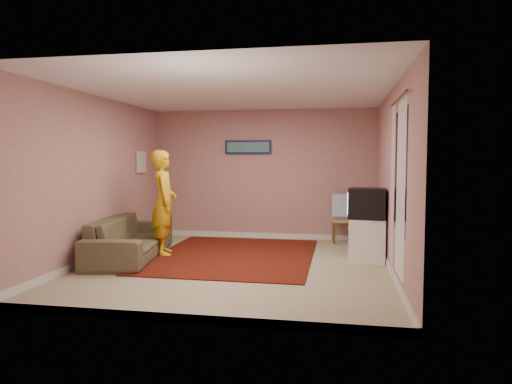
% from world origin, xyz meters
% --- Properties ---
extents(ground, '(5.00, 5.00, 0.00)m').
position_xyz_m(ground, '(0.00, 0.00, 0.00)').
color(ground, tan).
rests_on(ground, ground).
extents(wall_back, '(4.50, 0.02, 2.60)m').
position_xyz_m(wall_back, '(0.00, 2.50, 1.30)').
color(wall_back, tan).
rests_on(wall_back, ground).
extents(wall_front, '(4.50, 0.02, 2.60)m').
position_xyz_m(wall_front, '(0.00, -2.50, 1.30)').
color(wall_front, tan).
rests_on(wall_front, ground).
extents(wall_left, '(0.02, 5.00, 2.60)m').
position_xyz_m(wall_left, '(-2.25, 0.00, 1.30)').
color(wall_left, tan).
rests_on(wall_left, ground).
extents(wall_right, '(0.02, 5.00, 2.60)m').
position_xyz_m(wall_right, '(2.25, 0.00, 1.30)').
color(wall_right, tan).
rests_on(wall_right, ground).
extents(ceiling, '(4.50, 5.00, 0.02)m').
position_xyz_m(ceiling, '(0.00, 0.00, 2.60)').
color(ceiling, white).
rests_on(ceiling, wall_back).
extents(baseboard_back, '(4.50, 0.02, 0.10)m').
position_xyz_m(baseboard_back, '(0.00, 2.49, 0.05)').
color(baseboard_back, silver).
rests_on(baseboard_back, ground).
extents(baseboard_front, '(4.50, 0.02, 0.10)m').
position_xyz_m(baseboard_front, '(0.00, -2.49, 0.05)').
color(baseboard_front, silver).
rests_on(baseboard_front, ground).
extents(baseboard_left, '(0.02, 5.00, 0.10)m').
position_xyz_m(baseboard_left, '(-2.24, 0.00, 0.05)').
color(baseboard_left, silver).
rests_on(baseboard_left, ground).
extents(baseboard_right, '(0.02, 5.00, 0.10)m').
position_xyz_m(baseboard_right, '(2.24, 0.00, 0.05)').
color(baseboard_right, silver).
rests_on(baseboard_right, ground).
extents(window, '(0.01, 1.10, 1.50)m').
position_xyz_m(window, '(2.24, -0.90, 1.45)').
color(window, black).
rests_on(window, wall_right).
extents(curtain_sheer, '(0.01, 0.75, 2.10)m').
position_xyz_m(curtain_sheer, '(2.23, -1.05, 1.25)').
color(curtain_sheer, silver).
rests_on(curtain_sheer, wall_right).
extents(curtain_floral, '(0.01, 0.35, 2.10)m').
position_xyz_m(curtain_floral, '(2.21, -0.35, 1.25)').
color(curtain_floral, silver).
rests_on(curtain_floral, wall_right).
extents(curtain_rod, '(0.02, 1.40, 0.02)m').
position_xyz_m(curtain_rod, '(2.20, -0.90, 2.32)').
color(curtain_rod, brown).
rests_on(curtain_rod, wall_right).
extents(picture_back, '(0.95, 0.04, 0.28)m').
position_xyz_m(picture_back, '(-0.30, 2.47, 1.85)').
color(picture_back, '#151A3A').
rests_on(picture_back, wall_back).
extents(picture_left, '(0.04, 0.38, 0.42)m').
position_xyz_m(picture_left, '(-2.22, 1.60, 1.55)').
color(picture_left, beige).
rests_on(picture_left, wall_left).
extents(area_rug, '(2.59, 3.23, 0.02)m').
position_xyz_m(area_rug, '(-0.18, 0.67, 0.01)').
color(area_rug, black).
rests_on(area_rug, ground).
extents(tv_cabinet, '(0.53, 0.49, 0.68)m').
position_xyz_m(tv_cabinet, '(1.95, 0.60, 0.34)').
color(tv_cabinet, white).
rests_on(tv_cabinet, ground).
extents(crt_tv, '(0.60, 0.55, 0.47)m').
position_xyz_m(crt_tv, '(1.94, 0.60, 0.92)').
color(crt_tv, black).
rests_on(crt_tv, tv_cabinet).
extents(chair_a, '(0.43, 0.41, 0.48)m').
position_xyz_m(chair_a, '(1.60, 2.20, 0.54)').
color(chair_a, tan).
rests_on(chair_a, ground).
extents(dvd_player, '(0.45, 0.38, 0.07)m').
position_xyz_m(dvd_player, '(1.60, 2.20, 0.49)').
color(dvd_player, '#B2B2B7').
rests_on(dvd_player, chair_a).
extents(blue_throw, '(0.42, 0.05, 0.44)m').
position_xyz_m(blue_throw, '(1.60, 2.20, 0.72)').
color(blue_throw, '#7DA5CC').
rests_on(blue_throw, chair_a).
extents(chair_b, '(0.51, 0.52, 0.54)m').
position_xyz_m(chair_b, '(1.92, 0.69, 0.61)').
color(chair_b, tan).
rests_on(chair_b, ground).
extents(game_console, '(0.29, 0.25, 0.05)m').
position_xyz_m(game_console, '(1.92, 0.69, 0.53)').
color(game_console, white).
rests_on(game_console, chair_b).
extents(sofa, '(1.22, 2.37, 0.66)m').
position_xyz_m(sofa, '(-1.80, 0.21, 0.33)').
color(sofa, brown).
rests_on(sofa, ground).
extents(person, '(0.63, 0.75, 1.75)m').
position_xyz_m(person, '(-1.37, 0.57, 0.88)').
color(person, gold).
rests_on(person, ground).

